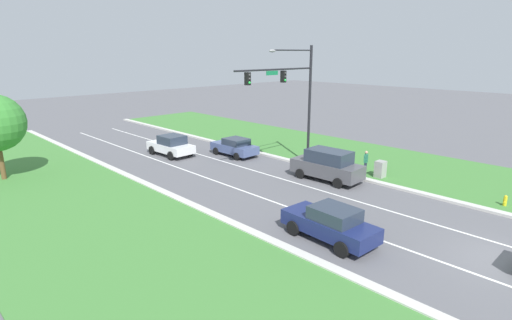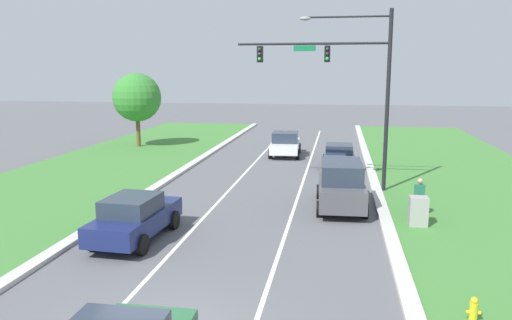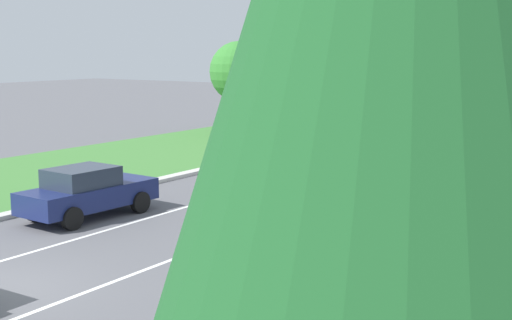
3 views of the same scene
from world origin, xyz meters
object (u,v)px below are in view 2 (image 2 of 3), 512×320
at_px(slate_blue_sedan, 339,156).
at_px(fire_hydrant, 474,311).
at_px(traffic_signal_mast, 347,74).
at_px(utility_cabinet, 418,212).
at_px(oak_near_left_tree, 137,97).
at_px(pedestrian, 419,196).
at_px(white_sedan, 285,144).
at_px(navy_sedan, 135,217).
at_px(graphite_suv, 341,185).

height_order(slate_blue_sedan, fire_hydrant, slate_blue_sedan).
bearing_deg(traffic_signal_mast, utility_cabinet, -63.56).
height_order(fire_hydrant, oak_near_left_tree, oak_near_left_tree).
height_order(slate_blue_sedan, oak_near_left_tree, oak_near_left_tree).
distance_m(pedestrian, fire_hydrant, 8.95).
relative_size(white_sedan, fire_hydrant, 6.43).
relative_size(white_sedan, navy_sedan, 0.96).
bearing_deg(fire_hydrant, white_sedan, 106.99).
bearing_deg(white_sedan, slate_blue_sedan, -47.69).
height_order(graphite_suv, pedestrian, graphite_suv).
bearing_deg(oak_near_left_tree, fire_hydrant, -53.08).
bearing_deg(utility_cabinet, oak_near_left_tree, 136.80).
bearing_deg(navy_sedan, utility_cabinet, 20.35).
xyz_separation_m(traffic_signal_mast, slate_blue_sedan, (-0.25, 6.04, -5.13)).
height_order(white_sedan, oak_near_left_tree, oak_near_left_tree).
height_order(navy_sedan, utility_cabinet, navy_sedan).
distance_m(graphite_suv, oak_near_left_tree, 22.32).
height_order(white_sedan, slate_blue_sedan, white_sedan).
xyz_separation_m(white_sedan, fire_hydrant, (7.10, -23.22, -0.53)).
distance_m(navy_sedan, graphite_suv, 9.19).
xyz_separation_m(graphite_suv, pedestrian, (3.20, -1.03, -0.13)).
bearing_deg(traffic_signal_mast, navy_sedan, -129.89).
distance_m(utility_cabinet, oak_near_left_tree, 26.11).
height_order(white_sedan, fire_hydrant, white_sedan).
distance_m(slate_blue_sedan, fire_hydrant, 19.69).
relative_size(navy_sedan, fire_hydrant, 6.68).
relative_size(fire_hydrant, oak_near_left_tree, 0.12).
height_order(utility_cabinet, oak_near_left_tree, oak_near_left_tree).
distance_m(navy_sedan, pedestrian, 11.45).
xyz_separation_m(traffic_signal_mast, white_sedan, (-4.06, 9.84, -5.02)).
bearing_deg(graphite_suv, utility_cabinet, -40.29).
relative_size(slate_blue_sedan, graphite_suv, 0.86).
relative_size(traffic_signal_mast, utility_cabinet, 7.31).
distance_m(slate_blue_sedan, navy_sedan, 16.63).
bearing_deg(navy_sedan, graphite_suv, 40.09).
bearing_deg(fire_hydrant, pedestrian, 89.84).
bearing_deg(traffic_signal_mast, fire_hydrant, -77.21).
height_order(graphite_suv, fire_hydrant, graphite_suv).
bearing_deg(traffic_signal_mast, slate_blue_sedan, 92.39).
bearing_deg(slate_blue_sedan, fire_hydrant, -81.06).
bearing_deg(utility_cabinet, navy_sedan, -162.72).
relative_size(pedestrian, fire_hydrant, 2.41).
distance_m(fire_hydrant, oak_near_left_tree, 31.94).
xyz_separation_m(navy_sedan, utility_cabinet, (10.32, 3.21, -0.24)).
relative_size(traffic_signal_mast, graphite_suv, 1.80).
distance_m(utility_cabinet, fire_hydrant, 7.65).
bearing_deg(pedestrian, white_sedan, -81.41).
xyz_separation_m(pedestrian, fire_hydrant, (-0.02, -8.93, -0.59)).
relative_size(traffic_signal_mast, oak_near_left_tree, 1.53).
relative_size(traffic_signal_mast, navy_sedan, 1.92).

